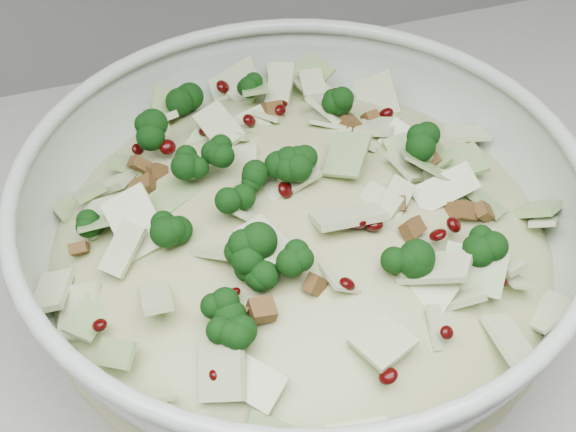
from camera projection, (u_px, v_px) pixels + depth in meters
The scene contains 2 objects.
mixing_bowl at pixel (300, 252), 0.56m from camera, with size 0.49×0.49×0.15m.
salad at pixel (301, 227), 0.55m from camera, with size 0.43×0.43×0.15m.
Camera 1 is at (-0.31, 1.24, 1.40)m, focal length 50.00 mm.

